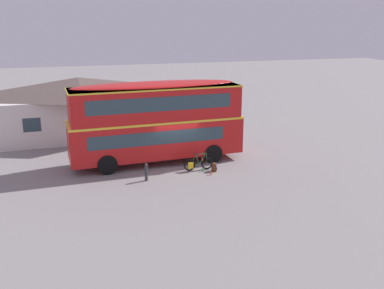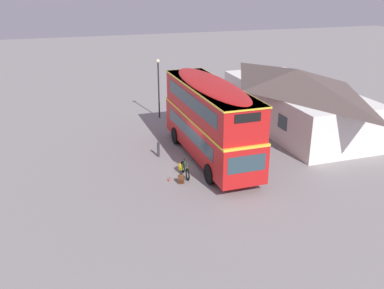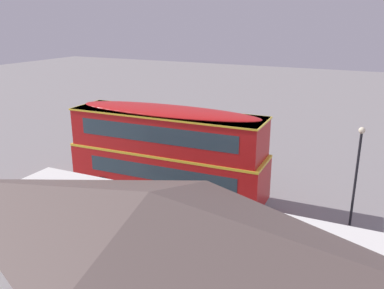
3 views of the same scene
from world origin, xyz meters
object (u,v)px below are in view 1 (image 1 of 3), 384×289
Objects in this scene: double_decker_bus at (156,119)px; touring_bicycle at (197,164)px; water_bottle_green_metal at (203,170)px; kerb_bollard at (146,172)px; water_bottle_red_squeeze at (211,173)px; backpack_on_ground at (214,167)px.

double_decker_bus is 5.93× the size of touring_bicycle.
water_bottle_green_metal is 0.22× the size of kerb_bollard.
double_decker_bus is 4.61m from water_bottle_red_squeeze.
kerb_bollard is (-1.23, -2.89, -2.14)m from double_decker_bus.
water_bottle_green_metal is at bearing -57.89° from touring_bicycle.
backpack_on_ground is 3.95m from kerb_bollard.
water_bottle_green_metal is at bearing 8.03° from kerb_bollard.
backpack_on_ground is at bearing 55.41° from water_bottle_red_squeeze.
double_decker_bus reaches higher than touring_bicycle.
touring_bicycle is 0.47m from water_bottle_green_metal.
double_decker_bus reaches higher than water_bottle_red_squeeze.
backpack_on_ground is (0.85, -0.43, -0.11)m from touring_bicycle.
double_decker_bus is 47.65× the size of water_bottle_green_metal.
water_bottle_red_squeeze is (2.32, -3.08, -2.53)m from double_decker_bus.
kerb_bollard reaches higher than water_bottle_red_squeeze.
touring_bicycle reaches higher than kerb_bollard.
water_bottle_green_metal is (2.06, -2.42, -2.54)m from double_decker_bus.
kerb_bollard is (-3.55, 0.19, 0.38)m from water_bottle_red_squeeze.
backpack_on_ground is 2.34× the size of water_bottle_green_metal.
water_bottle_red_squeeze is at bearing -64.51° from touring_bicycle.
water_bottle_red_squeeze is at bearing -68.12° from water_bottle_green_metal.
touring_bicycle reaches higher than water_bottle_green_metal.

